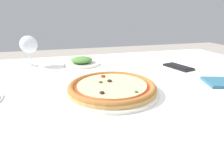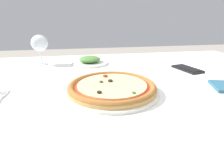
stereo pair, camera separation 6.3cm
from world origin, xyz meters
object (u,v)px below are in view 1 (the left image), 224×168
(pizza_plate, at_px, (112,88))
(side_plate, at_px, (82,62))
(dining_table, at_px, (137,95))
(wine_glass_far_left, at_px, (29,45))
(cell_phone, at_px, (178,67))

(pizza_plate, xyz_separation_m, side_plate, (-0.05, 0.40, -0.00))
(dining_table, distance_m, side_plate, 0.36)
(wine_glass_far_left, height_order, cell_phone, wine_glass_far_left)
(dining_table, bearing_deg, wine_glass_far_left, 143.69)
(pizza_plate, height_order, wine_glass_far_left, wine_glass_far_left)
(dining_table, distance_m, cell_phone, 0.29)
(pizza_plate, bearing_deg, dining_table, 37.61)
(dining_table, height_order, wine_glass_far_left, wine_glass_far_left)
(pizza_plate, height_order, side_plate, side_plate)
(cell_phone, xyz_separation_m, side_plate, (-0.45, 0.20, 0.01))
(pizza_plate, height_order, cell_phone, pizza_plate)
(pizza_plate, xyz_separation_m, wine_glass_far_left, (-0.30, 0.44, 0.09))
(dining_table, distance_m, wine_glass_far_left, 0.58)
(side_plate, bearing_deg, cell_phone, -23.40)
(wine_glass_far_left, relative_size, cell_phone, 0.98)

